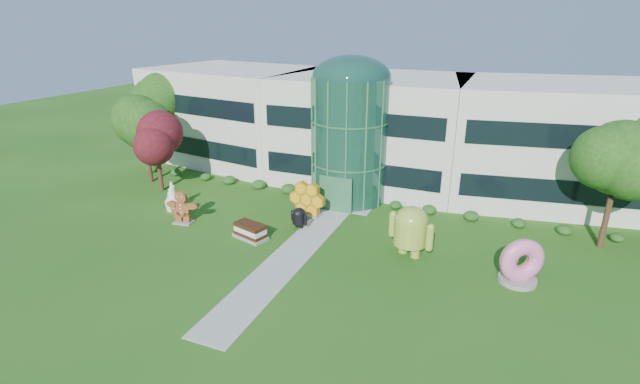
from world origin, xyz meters
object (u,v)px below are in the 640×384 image
at_px(android_black, 299,216).
at_px(donut, 520,260).
at_px(gingerbread, 182,207).
at_px(android_green, 411,227).

bearing_deg(android_black, donut, 11.71).
bearing_deg(gingerbread, donut, -6.53).
relative_size(android_green, gingerbread, 1.41).
height_order(donut, gingerbread, donut).
xyz_separation_m(android_black, gingerbread, (-8.11, -2.51, 0.36)).
distance_m(android_green, gingerbread, 16.28).
relative_size(android_black, donut, 0.64).
relative_size(donut, gingerbread, 1.02).
xyz_separation_m(android_green, donut, (6.36, -0.86, -0.53)).
distance_m(android_green, android_black, 8.21).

